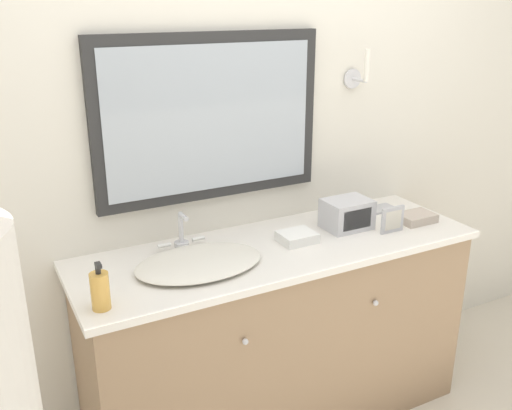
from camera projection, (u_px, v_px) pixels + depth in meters
The scene contains 9 objects.
wall_back at pixel (245, 137), 2.52m from camera, with size 8.00×0.18×2.55m.
vanity_counter at pixel (278, 335), 2.55m from camera, with size 1.74×0.57×0.88m.
sink_basin at pixel (199, 261), 2.21m from camera, with size 0.51×0.39×0.16m.
soap_bottle at pixel (100, 290), 1.89m from camera, with size 0.06×0.06×0.17m.
appliance_box at pixel (347, 214), 2.56m from camera, with size 0.21×0.16×0.13m.
picture_frame at pixel (393, 220), 2.51m from camera, with size 0.12×0.01×0.12m.
hand_towel_near_sink at pixel (297, 237), 2.43m from camera, with size 0.15×0.13×0.04m.
hand_towel_far_corner at pixel (416, 218), 2.65m from camera, with size 0.17×0.12×0.04m.
metal_tray at pixel (377, 209), 2.79m from camera, with size 0.19×0.10×0.01m.
Camera 1 is at (-1.11, -1.61, 1.85)m, focal length 40.00 mm.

